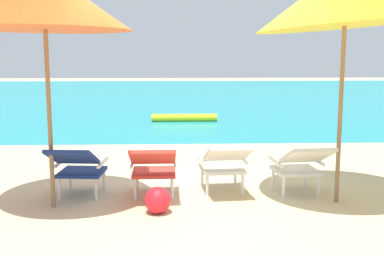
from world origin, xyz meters
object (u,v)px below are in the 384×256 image
at_px(lounge_chair_far_left, 78,166).
at_px(lounge_chair_near_left, 153,166).
at_px(beach_umbrella_left, 44,0).
at_px(swim_buoy, 184,117).
at_px(lounge_chair_far_right, 301,164).
at_px(beach_ball, 158,200).
at_px(lounge_chair_near_right, 225,162).

relative_size(lounge_chair_far_left, lounge_chair_near_left, 1.04).
relative_size(lounge_chair_far_left, beach_umbrella_left, 0.35).
bearing_deg(swim_buoy, lounge_chair_far_left, -102.68).
distance_m(lounge_chair_far_right, beach_umbrella_left, 3.47).
xyz_separation_m(lounge_chair_near_left, beach_umbrella_left, (-1.12, -0.28, 1.89)).
bearing_deg(beach_ball, lounge_chair_near_right, 40.39).
xyz_separation_m(swim_buoy, lounge_chair_near_right, (0.36, -6.13, 0.31)).
relative_size(lounge_chair_far_right, beach_ball, 3.16).
bearing_deg(lounge_chair_near_left, beach_umbrella_left, -166.19).
xyz_separation_m(lounge_chair_far_left, beach_ball, (0.96, -0.58, -0.26)).
bearing_deg(lounge_chair_near_right, lounge_chair_near_left, -170.24).
height_order(lounge_chair_near_left, lounge_chair_near_right, same).
distance_m(lounge_chair_near_right, beach_umbrella_left, 2.77).
bearing_deg(lounge_chair_far_right, beach_ball, -161.97).
height_order(lounge_chair_near_left, lounge_chair_far_right, same).
bearing_deg(swim_buoy, lounge_chair_near_right, -86.65).
bearing_deg(lounge_chair_far_right, swim_buoy, 101.44).
bearing_deg(lounge_chair_near_left, lounge_chair_far_left, 177.12).
height_order(lounge_chair_far_left, lounge_chair_far_right, same).
xyz_separation_m(lounge_chair_far_left, beach_umbrella_left, (-0.22, -0.32, 1.89)).
distance_m(lounge_chair_near_left, beach_ball, 0.59).
xyz_separation_m(swim_buoy, lounge_chair_far_right, (1.27, -6.26, 0.31)).
bearing_deg(lounge_chair_far_left, lounge_chair_near_right, 3.35).
xyz_separation_m(swim_buoy, lounge_chair_far_left, (-1.40, -6.24, 0.31)).
bearing_deg(lounge_chair_near_right, swim_buoy, 93.35).
xyz_separation_m(lounge_chair_far_left, lounge_chair_near_left, (0.90, -0.05, 0.00)).
bearing_deg(lounge_chair_far_left, beach_umbrella_left, -124.96).
relative_size(swim_buoy, beach_umbrella_left, 0.61).
height_order(lounge_chair_far_left, beach_umbrella_left, beach_umbrella_left).
bearing_deg(beach_umbrella_left, swim_buoy, 76.06).
distance_m(swim_buoy, beach_umbrella_left, 7.10).
height_order(swim_buoy, lounge_chair_near_left, lounge_chair_near_left).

